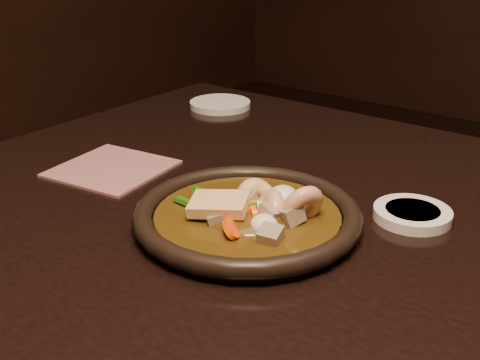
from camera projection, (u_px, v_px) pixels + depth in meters
The scene contains 6 objects.
table at pixel (468, 325), 0.70m from camera, with size 1.60×0.90×0.75m.
plate at pixel (247, 217), 0.75m from camera, with size 0.29×0.29×0.03m.
stirfry at pixel (254, 213), 0.75m from camera, with size 0.19×0.16×0.07m.
soy_dish at pixel (412, 214), 0.78m from camera, with size 0.10×0.10×0.01m, color silver.
saucer_left at pixel (220, 104), 1.25m from camera, with size 0.13×0.13×0.01m, color silver.
napkin at pixel (112, 169), 0.93m from camera, with size 0.16×0.16×0.00m, color #955C63.
Camera 1 is at (0.14, -0.62, 1.10)m, focal length 45.00 mm.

